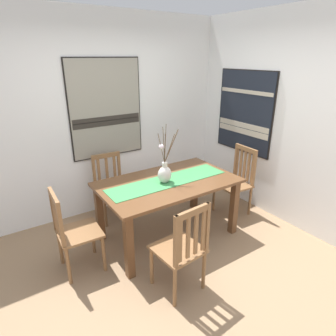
{
  "coord_description": "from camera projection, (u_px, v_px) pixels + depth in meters",
  "views": [
    {
      "loc": [
        -1.46,
        -1.94,
        2.14
      ],
      "look_at": [
        0.26,
        0.64,
        0.93
      ],
      "focal_mm": 30.86,
      "sensor_mm": 36.0,
      "label": 1
    }
  ],
  "objects": [
    {
      "name": "chair_1",
      "position": [
        182.0,
        248.0,
        2.65
      ],
      "size": [
        0.45,
        0.45,
        0.95
      ],
      "color": "brown",
      "rests_on": "ground_plane"
    },
    {
      "name": "chair_2",
      "position": [
        237.0,
        180.0,
        4.08
      ],
      "size": [
        0.44,
        0.44,
        0.97
      ],
      "color": "brown",
      "rests_on": "ground_plane"
    },
    {
      "name": "dining_table",
      "position": [
        168.0,
        190.0,
        3.45
      ],
      "size": [
        1.62,
        0.95,
        0.75
      ],
      "color": "brown",
      "rests_on": "ground_plane"
    },
    {
      "name": "centerpiece_vase",
      "position": [
        165.0,
        172.0,
        3.32
      ],
      "size": [
        0.27,
        0.18,
        0.7
      ],
      "color": "silver",
      "rests_on": "dining_table"
    },
    {
      "name": "wall_back",
      "position": [
        104.0,
        117.0,
        3.98
      ],
      "size": [
        6.4,
        0.12,
        2.7
      ],
      "primitive_type": "cube",
      "color": "white",
      "rests_on": "ground_plane"
    },
    {
      "name": "ground_plane",
      "position": [
        181.0,
        275.0,
        3.04
      ],
      "size": [
        6.4,
        6.4,
        0.03
      ],
      "primitive_type": "cube",
      "color": "#8E7051"
    },
    {
      "name": "wall_side",
      "position": [
        307.0,
        125.0,
        3.5
      ],
      "size": [
        0.12,
        6.4,
        2.7
      ],
      "primitive_type": "cube",
      "color": "white",
      "rests_on": "ground_plane"
    },
    {
      "name": "chair_0",
      "position": [
        72.0,
        230.0,
        2.93
      ],
      "size": [
        0.44,
        0.44,
        0.92
      ],
      "color": "brown",
      "rests_on": "ground_plane"
    },
    {
      "name": "painting_on_side_wall",
      "position": [
        245.0,
        112.0,
        4.19
      ],
      "size": [
        0.05,
        1.0,
        1.17
      ],
      "color": "black"
    },
    {
      "name": "table_runner",
      "position": [
        168.0,
        181.0,
        3.41
      ],
      "size": [
        1.49,
        0.36,
        0.01
      ],
      "primitive_type": "cube",
      "color": "#388447",
      "rests_on": "dining_table"
    },
    {
      "name": "painting_on_back_wall",
      "position": [
        106.0,
        109.0,
        3.9
      ],
      "size": [
        1.02,
        0.05,
        1.32
      ],
      "color": "black"
    },
    {
      "name": "chair_3",
      "position": [
        111.0,
        186.0,
        3.98
      ],
      "size": [
        0.45,
        0.45,
        0.89
      ],
      "color": "brown",
      "rests_on": "ground_plane"
    }
  ]
}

